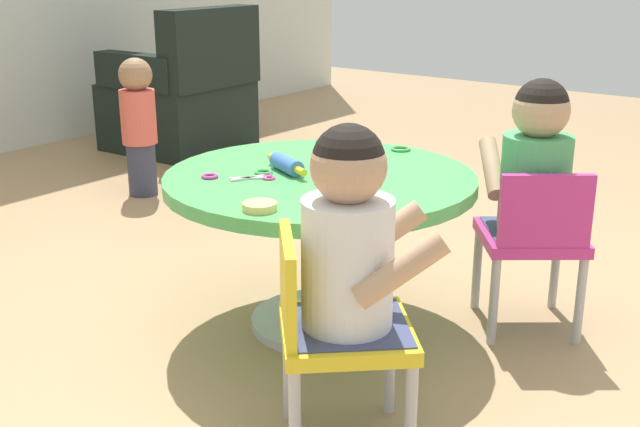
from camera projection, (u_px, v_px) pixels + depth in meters
ground_plane at (320, 325)px, 2.55m from camera, size 10.00×10.00×0.00m
craft_table at (320, 209)px, 2.43m from camera, size 0.95×0.95×0.50m
child_chair_left at (332, 330)px, 1.84m from camera, size 0.42×0.42×0.54m
seated_child_left at (350, 237)px, 1.77m from camera, size 0.43×0.44×0.51m
child_chair_right at (533, 238)px, 2.43m from camera, size 0.42×0.42×0.54m
seated_child_right at (536, 164)px, 2.39m from camera, size 0.44×0.42×0.51m
armchair_dark at (183, 98)px, 4.79m from camera, size 0.75×0.75×0.85m
toddler_standing at (139, 123)px, 3.83m from camera, size 0.17×0.17×0.67m
rolling_pin at (287, 164)px, 2.41m from camera, size 0.11×0.22×0.05m
craft_scissors at (259, 177)px, 2.35m from camera, size 0.14×0.12×0.01m
playdough_blob_0 at (260, 206)px, 2.05m from camera, size 0.09×0.09×0.02m
cookie_cutter_0 at (401, 149)px, 2.69m from camera, size 0.07×0.07×0.01m
cookie_cutter_1 at (345, 173)px, 2.39m from camera, size 0.05×0.05×0.01m
cookie_cutter_2 at (263, 172)px, 2.40m from camera, size 0.06×0.06×0.01m
cookie_cutter_3 at (210, 176)px, 2.35m from camera, size 0.05×0.05×0.01m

